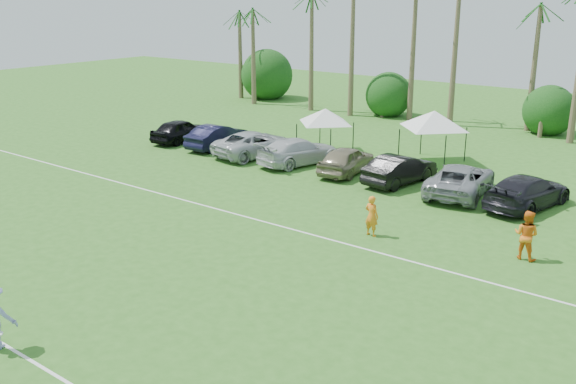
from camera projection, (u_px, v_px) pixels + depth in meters
The scene contains 20 objects.
field_lines at pixel (120, 255), 23.67m from camera, with size 80.00×12.10×0.01m.
palm_tree_0 at pixel (228, 14), 56.95m from camera, with size 2.40×2.40×8.90m.
palm_tree_1 at pixel (271, 4), 53.78m from camera, with size 2.40×2.40×9.90m.
palm_tree_4 at pixel (411, 18), 46.48m from camera, with size 2.40×2.40×8.90m.
palm_tree_5 at pixel (464, 6), 43.89m from camera, with size 2.40×2.40×9.90m.
bush_tree_0 at pixel (262, 79), 57.65m from camera, with size 4.00×4.00×4.00m.
bush_tree_1 at pixel (389, 92), 50.09m from camera, with size 4.00×4.00×4.00m.
bush_tree_2 at pixel (547, 109), 43.10m from camera, with size 4.00×4.00×4.00m.
sideline_player_a at pixel (372, 216), 25.32m from camera, with size 0.61×0.40×1.66m, color orange.
sideline_player_b at pixel (526, 235), 23.07m from camera, with size 0.89×0.70×1.84m, color orange.
canopy_tent_left at pixel (326, 109), 38.18m from camera, with size 3.83×3.83×3.10m.
canopy_tent_right at pixel (435, 111), 35.69m from camera, with size 4.29×4.29×3.47m.
parked_car_0 at pixel (180, 130), 41.48m from camera, with size 1.75×4.35×1.48m, color black.
parked_car_1 at pixel (217, 136), 39.73m from camera, with size 1.57×4.50×1.48m, color black.
parked_car_2 at pixel (255, 144), 37.80m from camera, with size 2.46×5.33×1.48m, color #B2B5B9.
parked_car_3 at pixel (299, 151), 36.00m from camera, with size 2.08×5.11×1.48m, color silver.
parked_car_4 at pixel (347, 160), 34.15m from camera, with size 1.75×4.35×1.48m, color gray.
parked_car_5 at pixel (400, 169), 32.33m from camera, with size 1.57×4.50×1.48m, color black.
parked_car_6 at pixel (460, 179), 30.56m from camera, with size 2.46×5.33×1.48m, color gray.
parked_car_7 at pixel (527, 191), 28.72m from camera, with size 2.08×5.11×1.48m, color black.
Camera 1 is at (18.27, -5.58, 9.26)m, focal length 40.00 mm.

